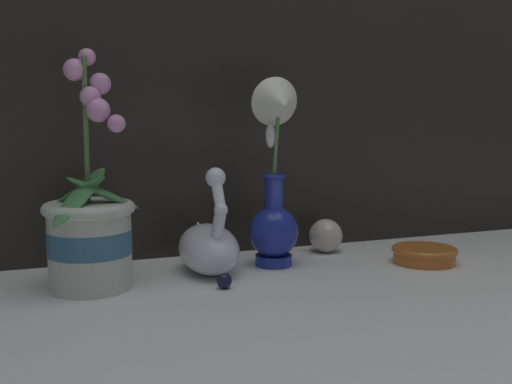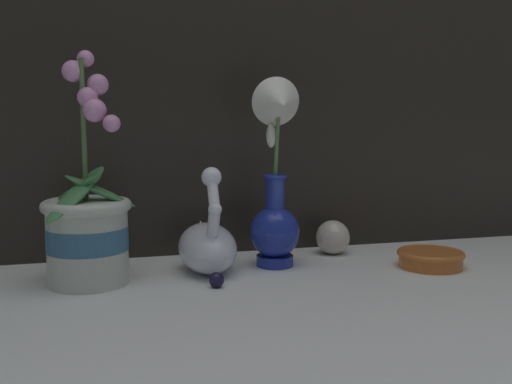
{
  "view_description": "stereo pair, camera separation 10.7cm",
  "coord_description": "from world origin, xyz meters",
  "px_view_note": "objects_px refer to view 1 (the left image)",
  "views": [
    {
      "loc": [
        -0.38,
        -0.86,
        0.27
      ],
      "look_at": [
        -0.01,
        0.14,
        0.14
      ],
      "focal_mm": 42.0,
      "sensor_mm": 36.0,
      "label": 1
    },
    {
      "loc": [
        -0.28,
        -0.89,
        0.27
      ],
      "look_at": [
        -0.01,
        0.14,
        0.14
      ],
      "focal_mm": 42.0,
      "sensor_mm": 36.0,
      "label": 2
    }
  ],
  "objects_px": {
    "orchid_potted_plant": "(90,230)",
    "blue_vase": "(275,194)",
    "amber_dish": "(424,253)",
    "swan_figurine": "(208,245)",
    "glass_sphere": "(326,236)"
  },
  "relations": [
    {
      "from": "orchid_potted_plant",
      "to": "blue_vase",
      "type": "bearing_deg",
      "value": 5.06
    },
    {
      "from": "blue_vase",
      "to": "amber_dish",
      "type": "height_order",
      "value": "blue_vase"
    },
    {
      "from": "swan_figurine",
      "to": "amber_dish",
      "type": "distance_m",
      "value": 0.41
    },
    {
      "from": "swan_figurine",
      "to": "blue_vase",
      "type": "xyz_separation_m",
      "value": [
        0.13,
        0.0,
        0.09
      ]
    },
    {
      "from": "orchid_potted_plant",
      "to": "blue_vase",
      "type": "distance_m",
      "value": 0.33
    },
    {
      "from": "swan_figurine",
      "to": "glass_sphere",
      "type": "bearing_deg",
      "value": 15.45
    },
    {
      "from": "orchid_potted_plant",
      "to": "swan_figurine",
      "type": "bearing_deg",
      "value": 7.48
    },
    {
      "from": "swan_figurine",
      "to": "blue_vase",
      "type": "bearing_deg",
      "value": 1.2
    },
    {
      "from": "swan_figurine",
      "to": "amber_dish",
      "type": "relative_size",
      "value": 1.57
    },
    {
      "from": "orchid_potted_plant",
      "to": "glass_sphere",
      "type": "relative_size",
      "value": 5.56
    },
    {
      "from": "orchid_potted_plant",
      "to": "amber_dish",
      "type": "height_order",
      "value": "orchid_potted_plant"
    },
    {
      "from": "swan_figurine",
      "to": "amber_dish",
      "type": "height_order",
      "value": "swan_figurine"
    },
    {
      "from": "orchid_potted_plant",
      "to": "swan_figurine",
      "type": "relative_size",
      "value": 1.99
    },
    {
      "from": "amber_dish",
      "to": "orchid_potted_plant",
      "type": "bearing_deg",
      "value": 175.7
    },
    {
      "from": "amber_dish",
      "to": "blue_vase",
      "type": "bearing_deg",
      "value": 164.71
    }
  ]
}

